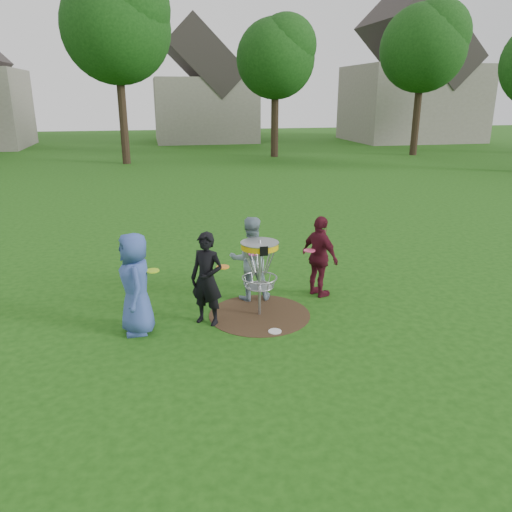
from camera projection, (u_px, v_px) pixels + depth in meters
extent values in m
plane|color=#19470F|center=(259.00, 315.00, 8.86)|extent=(100.00, 100.00, 0.00)
cylinder|color=#47331E|center=(259.00, 314.00, 8.86)|extent=(1.80, 1.80, 0.01)
imported|color=#384F9B|center=(136.00, 284.00, 7.98)|extent=(0.63, 0.88, 1.68)
imported|color=black|center=(207.00, 279.00, 8.31)|extent=(0.70, 0.65, 1.60)
imported|color=#7C93A0|center=(250.00, 259.00, 9.33)|extent=(0.81, 0.64, 1.60)
imported|color=#521220|center=(320.00, 257.00, 9.48)|extent=(0.72, 1.00, 1.57)
cylinder|color=silver|center=(275.00, 331.00, 8.21)|extent=(0.22, 0.22, 0.02)
cylinder|color=#9EA0A5|center=(260.00, 278.00, 8.65)|extent=(0.05, 0.05, 1.38)
cylinder|color=gold|center=(260.00, 246.00, 8.47)|extent=(0.64, 0.64, 0.10)
cylinder|color=#9EA0A5|center=(260.00, 243.00, 8.45)|extent=(0.66, 0.66, 0.01)
cube|color=black|center=(264.00, 251.00, 8.17)|extent=(0.14, 0.02, 0.16)
torus|color=#9EA0A5|center=(260.00, 278.00, 8.65)|extent=(0.62, 0.62, 0.02)
torus|color=#9EA0A5|center=(260.00, 286.00, 8.70)|extent=(0.50, 0.50, 0.02)
cylinder|color=#9EA0A5|center=(260.00, 287.00, 8.70)|extent=(0.44, 0.44, 0.01)
cylinder|color=#BCF01A|center=(152.00, 271.00, 8.00)|extent=(0.22, 0.22, 0.02)
cylinder|color=orange|center=(223.00, 267.00, 8.34)|extent=(0.22, 0.22, 0.02)
cylinder|color=#FA41A9|center=(253.00, 254.00, 9.02)|extent=(0.22, 0.22, 0.02)
cylinder|color=#EF3E71|center=(309.00, 251.00, 9.26)|extent=(0.22, 0.22, 0.02)
cylinder|color=#38281C|center=(124.00, 121.00, 27.56)|extent=(0.46, 0.46, 4.62)
sphere|color=#164211|center=(116.00, 28.00, 26.11)|extent=(5.72, 5.72, 5.72)
cylinder|color=#38281C|center=(275.00, 126.00, 30.87)|extent=(0.46, 0.46, 3.78)
sphere|color=#164211|center=(275.00, 59.00, 29.67)|extent=(4.68, 4.68, 4.68)
cylinder|color=#38281C|center=(416.00, 121.00, 31.65)|extent=(0.46, 0.46, 4.20)
sphere|color=#164211|center=(423.00, 48.00, 30.32)|extent=(5.20, 5.20, 5.20)
cube|color=gray|center=(205.00, 110.00, 41.25)|extent=(8.00, 7.00, 5.00)
cube|color=#2D2826|center=(203.00, 59.00, 40.04)|extent=(6.11, 7.14, 6.11)
cube|color=gray|center=(411.00, 104.00, 41.66)|extent=(10.00, 8.00, 6.00)
cube|color=#2D2826|center=(417.00, 42.00, 40.18)|extent=(7.64, 8.16, 7.64)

